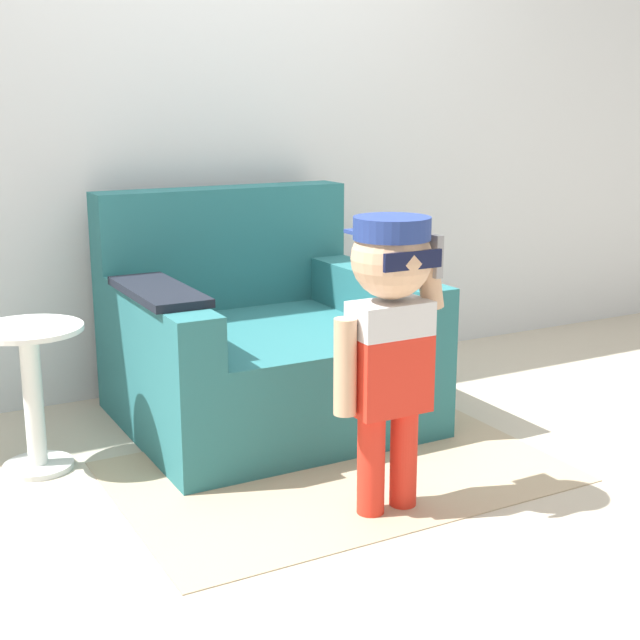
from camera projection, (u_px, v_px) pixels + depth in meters
The scene contains 6 objects.
ground_plane at pixel (312, 432), 3.51m from camera, with size 10.00×10.00×0.00m, color #BCB29E.
wall_back at pixel (221, 94), 3.91m from camera, with size 10.00×0.05×2.60m.
armchair at pixel (260, 346), 3.61m from camera, with size 1.12×1.04×0.91m.
person_child at pixel (390, 319), 2.70m from camera, with size 0.38×0.29×0.94m.
side_table at pixel (32, 384), 3.09m from camera, with size 0.38×0.38×0.52m.
rug at pixel (338, 471), 3.13m from camera, with size 1.52×1.00×0.01m.
Camera 1 is at (-1.56, -2.92, 1.27)m, focal length 50.00 mm.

